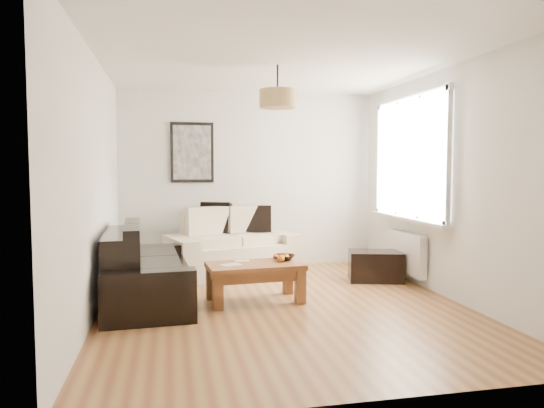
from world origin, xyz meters
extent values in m
plane|color=brown|center=(0.00, 0.00, 0.00)|extent=(4.50, 4.50, 0.00)
cube|color=white|center=(1.82, 0.80, 0.38)|extent=(0.10, 0.90, 0.52)
cylinder|color=tan|center=(0.00, 0.30, 2.23)|extent=(0.40, 0.40, 0.20)
cube|color=black|center=(1.45, 0.92, 0.19)|extent=(0.77, 0.60, 0.39)
cube|color=black|center=(-0.54, 1.99, 0.76)|extent=(0.46, 0.32, 0.44)
cube|color=black|center=(0.08, 1.99, 0.73)|extent=(0.40, 0.19, 0.39)
imported|color=black|center=(0.09, 0.35, 0.45)|extent=(0.31, 0.31, 0.06)
sphere|color=orange|center=(0.03, 0.25, 0.46)|extent=(0.09, 0.09, 0.09)
sphere|color=orange|center=(0.11, 0.33, 0.46)|extent=(0.07, 0.07, 0.07)
sphere|color=#DD4512|center=(-0.01, 0.36, 0.46)|extent=(0.07, 0.07, 0.06)
cube|color=silver|center=(-0.54, 0.19, 0.43)|extent=(0.25, 0.22, 0.01)
camera|label=1|loc=(-1.17, -5.09, 1.46)|focal=32.76mm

